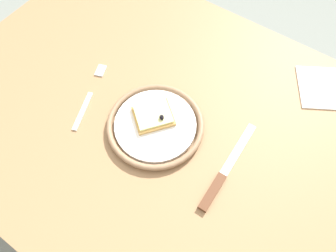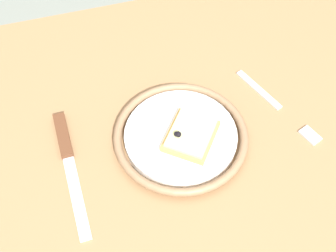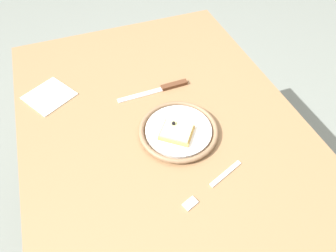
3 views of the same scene
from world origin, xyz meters
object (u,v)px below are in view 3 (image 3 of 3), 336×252
(knife, at_px, (165,88))
(pizza_slice_near, at_px, (177,132))
(dining_table, at_px, (166,147))
(plate, at_px, (179,131))
(fork, at_px, (213,184))
(napkin, at_px, (49,96))

(knife, bearing_deg, pizza_slice_near, 168.97)
(dining_table, height_order, plate, plate)
(dining_table, bearing_deg, fork, -165.65)
(dining_table, relative_size, napkin, 9.08)
(pizza_slice_near, relative_size, fork, 0.60)
(dining_table, xyz_separation_m, knife, (0.17, -0.06, 0.08))
(dining_table, bearing_deg, pizza_slice_near, -145.95)
(napkin, bearing_deg, knife, -104.74)
(fork, distance_m, napkin, 0.59)
(pizza_slice_near, xyz_separation_m, napkin, (0.30, 0.32, -0.02))
(knife, xyz_separation_m, fork, (-0.38, 0.01, -0.00))
(knife, relative_size, fork, 1.24)
(plate, distance_m, napkin, 0.44)
(dining_table, distance_m, pizza_slice_near, 0.11)
(plate, xyz_separation_m, knife, (0.19, -0.03, -0.01))
(knife, relative_size, napkin, 1.84)
(knife, xyz_separation_m, napkin, (0.10, 0.36, -0.00))
(pizza_slice_near, bearing_deg, dining_table, 34.05)
(dining_table, xyz_separation_m, napkin, (0.27, 0.30, 0.08))
(dining_table, distance_m, napkin, 0.41)
(plate, bearing_deg, dining_table, 61.30)
(plate, height_order, pizza_slice_near, pizza_slice_near)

